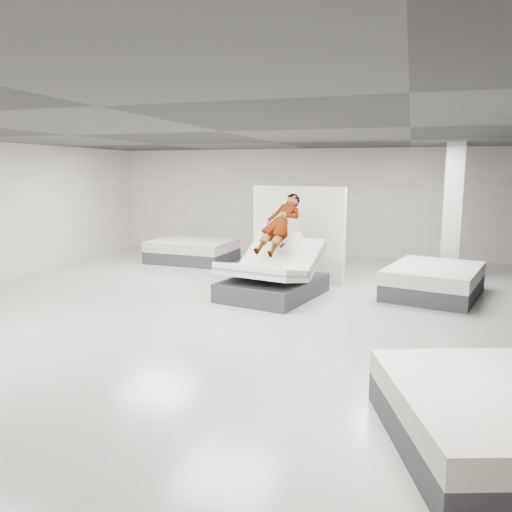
% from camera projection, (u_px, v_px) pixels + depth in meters
% --- Properties ---
extents(room, '(14.00, 14.04, 3.20)m').
position_uv_depth(room, '(224.00, 227.00, 8.59)').
color(room, beige).
rests_on(room, ground).
extents(hero_bed, '(2.05, 2.45, 1.28)m').
position_uv_depth(hero_bed, '(273.00, 277.00, 10.19)').
color(hero_bed, '#343438').
rests_on(hero_bed, floor).
extents(person, '(0.92, 1.53, 1.51)m').
position_uv_depth(person, '(280.00, 233.00, 10.30)').
color(person, slate).
rests_on(person, hero_bed).
extents(remote, '(0.08, 0.15, 0.08)m').
position_uv_depth(remote, '(282.00, 246.00, 9.93)').
color(remote, black).
rests_on(remote, person).
extents(divider_panel, '(2.34, 0.82, 2.20)m').
position_uv_depth(divider_panel, '(297.00, 233.00, 11.69)').
color(divider_panel, white).
rests_on(divider_panel, floor).
extents(flat_bed_right_far, '(2.18, 2.58, 0.62)m').
position_uv_depth(flat_bed_right_far, '(434.00, 281.00, 10.29)').
color(flat_bed_right_far, '#343438').
rests_on(flat_bed_right_far, floor).
extents(flat_bed_right_near, '(2.20, 2.54, 0.59)m').
position_uv_depth(flat_bed_right_near, '(485.00, 420.00, 4.59)').
color(flat_bed_right_near, '#343438').
rests_on(flat_bed_right_near, floor).
extents(flat_bed_left_far, '(2.36, 1.85, 0.62)m').
position_uv_depth(flat_bed_left_far, '(192.00, 251.00, 14.09)').
color(flat_bed_left_far, '#343438').
rests_on(flat_bed_left_far, floor).
extents(column, '(0.40, 0.40, 3.20)m').
position_uv_depth(column, '(452.00, 212.00, 11.66)').
color(column, silver).
rests_on(column, floor).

